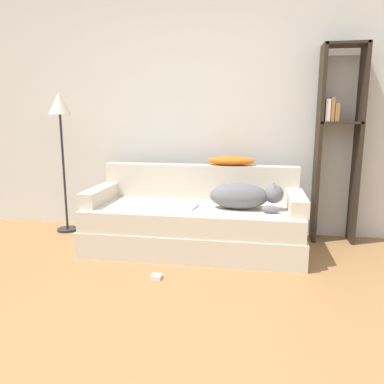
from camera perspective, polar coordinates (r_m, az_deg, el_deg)
name	(u,v)px	position (r m, az deg, el deg)	size (l,w,h in m)	color
ground_plane	(150,362)	(2.13, -6.45, -24.32)	(20.00, 20.00, 0.00)	#9E7042
wall_back	(210,107)	(4.09, 2.80, 12.82)	(7.49, 0.06, 2.70)	silver
couch	(194,228)	(3.57, 0.27, -5.47)	(2.01, 0.87, 0.43)	beige
couch_backrest	(200,181)	(3.83, 1.18, 1.63)	(1.97, 0.15, 0.34)	beige
couch_arm_left	(100,195)	(3.76, -13.87, -0.43)	(0.15, 0.68, 0.14)	beige
couch_arm_right	(296,202)	(3.47, 15.61, -1.49)	(0.15, 0.68, 0.14)	beige
dog	(244,196)	(3.40, 7.91, -0.59)	(0.66, 0.29, 0.25)	slate
laptop	(180,206)	(3.47, -1.79, -2.13)	(0.34, 0.25, 0.02)	silver
throw_pillow	(231,161)	(3.79, 5.95, 4.76)	(0.47, 0.21, 0.09)	orange
bookshelf	(338,136)	(3.96, 21.31, 7.89)	(0.41, 0.26, 1.92)	#2D2319
floor_lamp	(60,119)	(4.25, -19.44, 10.49)	(0.23, 0.23, 1.50)	#232326
power_adapter	(156,277)	(3.01, -5.43, -12.73)	(0.08, 0.08, 0.03)	silver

